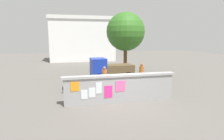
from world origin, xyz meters
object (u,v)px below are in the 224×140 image
bicycle_near (119,90)px  tree_roadside (126,32)px  bicycle_far (141,84)px  person_walking (105,76)px  motorcycle (76,85)px  person_bystander (142,71)px  auto_rickshaw_truck (110,69)px

bicycle_near → tree_roadside: bearing=70.2°
bicycle_far → person_walking: (-2.48, 0.44, 0.62)m
bicycle_far → person_walking: bearing=170.0°
motorcycle → bicycle_far: size_ratio=1.12×
bicycle_near → person_walking: size_ratio=1.06×
person_bystander → tree_roadside: bearing=85.3°
person_bystander → motorcycle: bearing=-167.2°
auto_rickshaw_truck → motorcycle: size_ratio=1.93×
auto_rickshaw_truck → person_walking: auto_rickshaw_truck is taller
person_bystander → tree_roadside: (0.46, 5.67, 3.14)m
auto_rickshaw_truck → bicycle_near: 4.86m
tree_roadside → auto_rickshaw_truck: bearing=-125.1°
bicycle_near → motorcycle: bearing=148.5°
tree_roadside → motorcycle: bearing=-128.7°
auto_rickshaw_truck → tree_roadside: size_ratio=0.60×
person_walking → person_bystander: size_ratio=1.00×
bicycle_near → tree_roadside: tree_roadside is taller
bicycle_near → person_bystander: bearing=46.3°
bicycle_far → bicycle_near: bearing=-148.1°
motorcycle → bicycle_far: bearing=-4.1°
auto_rickshaw_truck → bicycle_far: (1.40, -3.61, -0.54)m
tree_roadside → bicycle_near: bearing=-109.8°
person_walking → tree_roadside: bearing=62.0°
auto_rickshaw_truck → bicycle_far: 3.91m
person_walking → tree_roadside: 8.19m
bicycle_far → person_walking: 2.59m
bicycle_near → bicycle_far: 2.26m
auto_rickshaw_truck → person_walking: size_ratio=2.26×
person_bystander → bicycle_far: bearing=-112.7°
motorcycle → bicycle_near: size_ratio=1.11×
bicycle_far → auto_rickshaw_truck: bearing=111.2°
motorcycle → tree_roadside: bearing=51.3°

